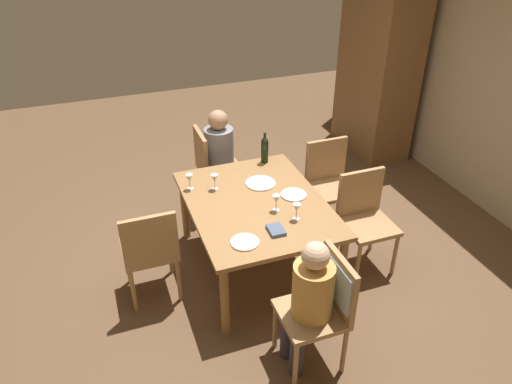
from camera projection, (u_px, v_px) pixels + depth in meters
ground_plane at (256, 266)px, 4.58m from camera, size 10.00×10.00×0.00m
armoire_cabinet at (378, 69)px, 6.15m from camera, size 1.18×0.62×2.18m
dining_table at (256, 209)px, 4.24m from camera, size 1.50×1.15×0.72m
chair_left_end at (212, 164)px, 5.17m from camera, size 0.44×0.44×0.92m
chair_right_end at (328, 296)px, 3.40m from camera, size 0.44×0.46×0.92m
chair_near at (150, 249)px, 3.95m from camera, size 0.44×0.44×0.92m
chair_far_right at (365, 214)px, 4.37m from camera, size 0.44×0.44×0.92m
chair_far_left at (330, 179)px, 4.91m from camera, size 0.44×0.44×0.92m
person_woman_host at (222, 152)px, 5.14m from camera, size 0.31×0.35×1.13m
person_man_bearded at (309, 297)px, 3.33m from camera, size 0.29×0.33×1.09m
wine_bottle_tall_green at (265, 149)px, 4.74m from camera, size 0.07×0.07×0.32m
wine_glass_near_left at (189, 179)px, 4.32m from camera, size 0.07×0.07×0.15m
wine_glass_centre at (276, 200)px, 4.03m from camera, size 0.07×0.07×0.15m
wine_glass_near_right at (297, 208)px, 3.92m from camera, size 0.07×0.07×0.15m
wine_glass_far at (214, 179)px, 4.32m from camera, size 0.07×0.07×0.15m
dinner_plate_host at (245, 242)px, 3.70m from camera, size 0.22×0.22×0.01m
dinner_plate_guest_left at (260, 183)px, 4.45m from camera, size 0.28×0.28×0.01m
dinner_plate_guest_right at (294, 195)px, 4.28m from camera, size 0.23×0.23×0.01m
folded_napkin at (276, 230)px, 3.82m from camera, size 0.16×0.12×0.03m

